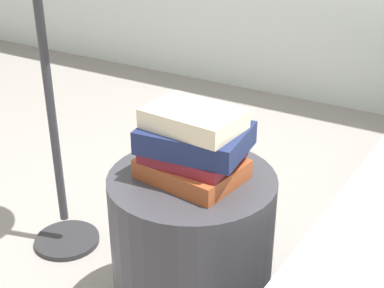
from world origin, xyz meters
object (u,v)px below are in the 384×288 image
at_px(side_table, 192,251).
at_px(book_maroon, 194,154).
at_px(book_rust, 190,169).
at_px(book_cream, 193,119).
at_px(book_navy, 195,138).

bearing_deg(side_table, book_maroon, 61.37).
distance_m(book_rust, book_cream, 0.15).
height_order(book_rust, book_maroon, book_maroon).
bearing_deg(book_cream, book_maroon, 103.72).
bearing_deg(side_table, book_navy, 55.79).
relative_size(book_rust, book_navy, 0.95).
xyz_separation_m(book_maroon, book_cream, (0.00, -0.01, 0.11)).
xyz_separation_m(book_rust, book_maroon, (0.01, 0.01, 0.04)).
bearing_deg(book_rust, book_maroon, 60.29).
xyz_separation_m(book_rust, book_navy, (0.01, 0.01, 0.09)).
relative_size(book_rust, book_maroon, 1.09).
distance_m(side_table, book_navy, 0.37).
bearing_deg(side_table, book_rust, -135.48).
distance_m(book_navy, book_cream, 0.06).
xyz_separation_m(book_rust, book_cream, (0.01, 0.00, 0.15)).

